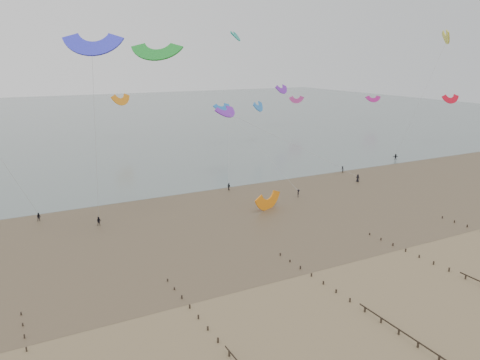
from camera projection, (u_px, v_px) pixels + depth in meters
name	position (u px, v px, depth m)	size (l,w,h in m)	color
ground	(305.00, 296.00, 59.01)	(500.00, 500.00, 0.00)	brown
sea_and_shore	(178.00, 220.00, 86.51)	(500.00, 665.00, 0.03)	#475654
kitesurfers	(264.00, 184.00, 107.47)	(135.99, 20.67, 1.89)	black
grounded_kite	(268.00, 209.00, 92.87)	(6.67, 3.49, 5.08)	orange
kites_airborne	(64.00, 81.00, 124.58)	(245.50, 120.87, 32.93)	blue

